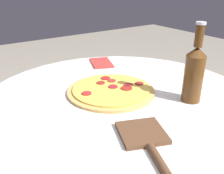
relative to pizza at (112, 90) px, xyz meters
name	(u,v)px	position (x,y,z in m)	size (l,w,h in m)	color
table	(119,135)	(-0.06, 0.01, -0.17)	(1.02, 1.02, 0.71)	silver
pizza	(112,90)	(0.00, 0.00, 0.00)	(0.33, 0.33, 0.02)	tan
beer_bottle	(194,72)	(-0.21, -0.19, 0.10)	(0.07, 0.07, 0.27)	#563314
pizza_paddle	(145,138)	(-0.30, 0.10, 0.00)	(0.24, 0.16, 0.02)	brown
napkin	(101,63)	(0.30, -0.15, 0.00)	(0.18, 0.14, 0.01)	red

